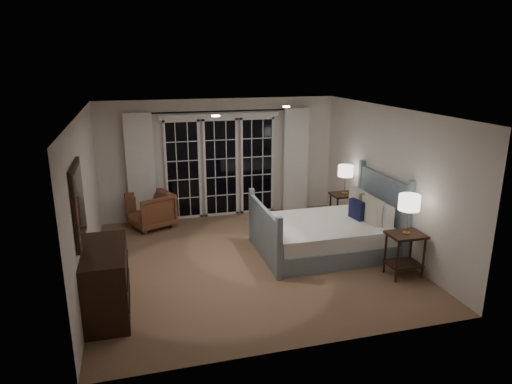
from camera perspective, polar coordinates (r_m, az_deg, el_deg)
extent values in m
plane|color=#886249|center=(7.77, -0.73, -8.59)|extent=(5.00, 5.00, 0.00)
plane|color=silver|center=(7.09, -0.80, 10.08)|extent=(5.00, 5.00, 0.00)
cube|color=silver|center=(7.15, -20.54, -1.15)|extent=(0.02, 5.00, 2.50)
cube|color=silver|center=(8.29, 16.20, 1.55)|extent=(0.02, 5.00, 2.50)
cube|color=silver|center=(9.70, -4.49, 4.21)|extent=(5.00, 0.02, 2.50)
cube|color=silver|center=(5.08, 6.39, -7.14)|extent=(5.00, 0.02, 2.50)
cube|color=black|center=(9.60, -9.12, 2.70)|extent=(0.66, 0.02, 2.02)
cube|color=black|center=(9.72, -4.43, 3.02)|extent=(0.66, 0.02, 2.02)
cube|color=black|center=(9.89, 0.13, 3.31)|extent=(0.66, 0.02, 2.02)
cube|color=white|center=(9.51, -4.56, 9.46)|extent=(2.50, 0.04, 0.10)
cylinder|color=black|center=(9.45, -4.51, 10.03)|extent=(3.50, 0.03, 0.03)
cube|color=silver|center=(9.44, -14.22, 2.81)|extent=(0.55, 0.10, 2.25)
cube|color=silver|center=(10.04, 4.96, 4.02)|extent=(0.55, 0.10, 2.25)
cylinder|color=white|center=(7.89, 3.81, 10.59)|extent=(0.12, 0.12, 0.01)
cylinder|color=white|center=(6.58, -5.05, 9.45)|extent=(0.12, 0.12, 0.01)
cube|color=gray|center=(8.16, 8.46, -6.36)|extent=(2.07, 1.62, 0.30)
cube|color=white|center=(8.05, 8.54, -4.53)|extent=(2.01, 1.56, 0.25)
cube|color=gray|center=(8.47, 15.43, -2.28)|extent=(0.06, 1.62, 1.32)
cube|color=gray|center=(7.69, 1.01, -5.17)|extent=(0.06, 1.62, 0.91)
cube|color=white|center=(8.08, 15.39, -2.57)|extent=(0.14, 0.60, 0.36)
cube|color=white|center=(8.61, 13.26, -1.27)|extent=(0.14, 0.60, 0.36)
cube|color=beige|center=(8.02, 14.28, -2.29)|extent=(0.16, 0.46, 0.45)
cube|color=beige|center=(8.49, 12.45, -1.15)|extent=(0.16, 0.46, 0.45)
cube|color=#151639|center=(8.21, 12.45, -2.15)|extent=(0.15, 0.35, 0.34)
cube|color=black|center=(7.37, 18.26, -5.10)|extent=(0.54, 0.43, 0.04)
cube|color=black|center=(7.56, 17.94, -8.54)|extent=(0.50, 0.39, 0.03)
cylinder|color=black|center=(7.25, 17.25, -8.33)|extent=(0.04, 0.04, 0.67)
cylinder|color=black|center=(7.50, 20.22, -7.80)|extent=(0.04, 0.04, 0.67)
cylinder|color=black|center=(7.52, 15.85, -7.32)|extent=(0.04, 0.04, 0.67)
cylinder|color=black|center=(7.75, 18.76, -6.85)|extent=(0.04, 0.04, 0.67)
cube|color=black|center=(9.33, 10.98, -0.31)|extent=(0.52, 0.41, 0.04)
cube|color=black|center=(9.47, 10.83, -3.02)|extent=(0.48, 0.37, 0.03)
cylinder|color=black|center=(9.19, 10.10, -2.68)|extent=(0.04, 0.04, 0.64)
cylinder|color=black|center=(9.38, 12.51, -2.43)|extent=(0.04, 0.04, 0.64)
cylinder|color=black|center=(9.48, 9.25, -2.06)|extent=(0.04, 0.04, 0.64)
cylinder|color=black|center=(9.66, 11.60, -1.83)|extent=(0.04, 0.04, 0.64)
cylinder|color=#B78049|center=(7.36, 18.28, -4.88)|extent=(0.12, 0.12, 0.02)
cylinder|color=#B78049|center=(7.30, 18.41, -3.48)|extent=(0.02, 0.02, 0.36)
cylinder|color=white|center=(7.21, 18.62, -1.24)|extent=(0.32, 0.32, 0.23)
cylinder|color=#B78049|center=(9.32, 10.99, -0.14)|extent=(0.12, 0.12, 0.02)
cylinder|color=#B78049|center=(9.27, 11.05, 0.93)|extent=(0.02, 0.02, 0.34)
cylinder|color=white|center=(9.21, 11.14, 2.61)|extent=(0.30, 0.30, 0.22)
imported|color=brown|center=(9.39, -13.02, -2.21)|extent=(1.03, 1.02, 0.72)
cube|color=black|center=(6.41, -18.17, -10.53)|extent=(0.54, 1.30, 0.92)
cube|color=black|center=(6.47, -15.56, -11.61)|extent=(0.01, 1.27, 0.01)
cube|color=black|center=(6.34, -15.77, -9.18)|extent=(0.01, 1.27, 0.01)
cube|color=black|center=(6.04, -21.34, -1.34)|extent=(0.04, 0.85, 1.00)
cube|color=white|center=(6.04, -21.10, -1.33)|extent=(0.01, 0.73, 0.88)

